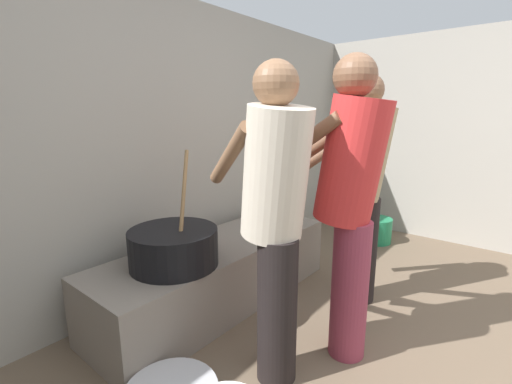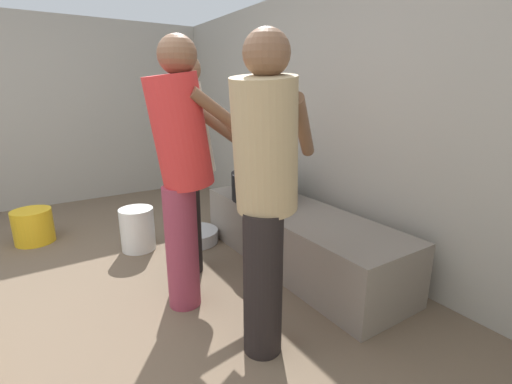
{
  "view_description": "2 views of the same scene",
  "coord_description": "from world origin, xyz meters",
  "px_view_note": "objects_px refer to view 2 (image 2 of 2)",
  "views": [
    {
      "loc": [
        -1.44,
        0.2,
        1.33
      ],
      "look_at": [
        0.23,
        1.57,
        0.85
      ],
      "focal_mm": 24.58,
      "sensor_mm": 36.0,
      "label": 1
    },
    {
      "loc": [
        2.2,
        0.2,
        1.33
      ],
      "look_at": [
        0.29,
        1.43,
        0.68
      ],
      "focal_mm": 25.13,
      "sensor_mm": 36.0,
      "label": 2
    }
  ],
  "objects_px": {
    "cooking_pot_main": "(263,185)",
    "cook_in_tan_shirt": "(265,182)",
    "bucket_white_plastic": "(138,229)",
    "cook_in_red_shirt": "(182,161)",
    "bucket_yellow_plastic": "(33,226)",
    "metal_mixing_bowl": "(194,236)",
    "cook_in_cream_shirt": "(188,154)"
  },
  "relations": [
    {
      "from": "cooking_pot_main",
      "to": "cook_in_tan_shirt",
      "type": "relative_size",
      "value": 0.43
    },
    {
      "from": "bucket_white_plastic",
      "to": "cook_in_tan_shirt",
      "type": "bearing_deg",
      "value": 8.34
    },
    {
      "from": "cook_in_red_shirt",
      "to": "cook_in_tan_shirt",
      "type": "bearing_deg",
      "value": 16.52
    },
    {
      "from": "cook_in_tan_shirt",
      "to": "cooking_pot_main",
      "type": "bearing_deg",
      "value": 146.73
    },
    {
      "from": "bucket_yellow_plastic",
      "to": "metal_mixing_bowl",
      "type": "height_order",
      "value": "bucket_yellow_plastic"
    },
    {
      "from": "cook_in_tan_shirt",
      "to": "bucket_yellow_plastic",
      "type": "distance_m",
      "value": 2.57
    },
    {
      "from": "cook_in_cream_shirt",
      "to": "cook_in_tan_shirt",
      "type": "bearing_deg",
      "value": -1.05
    },
    {
      "from": "cooking_pot_main",
      "to": "cook_in_red_shirt",
      "type": "height_order",
      "value": "cook_in_red_shirt"
    },
    {
      "from": "cook_in_cream_shirt",
      "to": "bucket_yellow_plastic",
      "type": "bearing_deg",
      "value": -141.68
    },
    {
      "from": "bucket_yellow_plastic",
      "to": "cook_in_tan_shirt",
      "type": "bearing_deg",
      "value": 23.6
    },
    {
      "from": "metal_mixing_bowl",
      "to": "cooking_pot_main",
      "type": "bearing_deg",
      "value": 48.88
    },
    {
      "from": "cook_in_cream_shirt",
      "to": "bucket_yellow_plastic",
      "type": "relative_size",
      "value": 4.77
    },
    {
      "from": "cook_in_tan_shirt",
      "to": "cook_in_red_shirt",
      "type": "distance_m",
      "value": 0.63
    },
    {
      "from": "cook_in_tan_shirt",
      "to": "bucket_yellow_plastic",
      "type": "bearing_deg",
      "value": -156.4
    },
    {
      "from": "cooking_pot_main",
      "to": "cook_in_red_shirt",
      "type": "xyz_separation_m",
      "value": [
        0.47,
        -0.88,
        0.37
      ]
    },
    {
      "from": "cook_in_red_shirt",
      "to": "bucket_yellow_plastic",
      "type": "distance_m",
      "value": 2.0
    },
    {
      "from": "bucket_white_plastic",
      "to": "bucket_yellow_plastic",
      "type": "xyz_separation_m",
      "value": [
        -0.66,
        -0.75,
        -0.03
      ]
    },
    {
      "from": "cook_in_tan_shirt",
      "to": "bucket_white_plastic",
      "type": "relative_size",
      "value": 4.33
    },
    {
      "from": "metal_mixing_bowl",
      "to": "cook_in_cream_shirt",
      "type": "bearing_deg",
      "value": -23.43
    },
    {
      "from": "cook_in_cream_shirt",
      "to": "metal_mixing_bowl",
      "type": "xyz_separation_m",
      "value": [
        -0.49,
        0.21,
        -0.84
      ]
    },
    {
      "from": "cook_in_tan_shirt",
      "to": "bucket_white_plastic",
      "type": "height_order",
      "value": "cook_in_tan_shirt"
    },
    {
      "from": "cook_in_red_shirt",
      "to": "metal_mixing_bowl",
      "type": "height_order",
      "value": "cook_in_red_shirt"
    },
    {
      "from": "cook_in_cream_shirt",
      "to": "cook_in_red_shirt",
      "type": "distance_m",
      "value": 0.43
    },
    {
      "from": "cook_in_red_shirt",
      "to": "bucket_white_plastic",
      "type": "relative_size",
      "value": 4.42
    },
    {
      "from": "cook_in_cream_shirt",
      "to": "cook_in_tan_shirt",
      "type": "xyz_separation_m",
      "value": [
        0.99,
        -0.02,
        0.01
      ]
    },
    {
      "from": "bucket_white_plastic",
      "to": "cooking_pot_main",
      "type": "bearing_deg",
      "value": 60.67
    },
    {
      "from": "cooking_pot_main",
      "to": "cook_in_cream_shirt",
      "type": "xyz_separation_m",
      "value": [
        0.08,
        -0.68,
        0.34
      ]
    },
    {
      "from": "cook_in_cream_shirt",
      "to": "cook_in_tan_shirt",
      "type": "distance_m",
      "value": 0.99
    },
    {
      "from": "cook_in_cream_shirt",
      "to": "bucket_white_plastic",
      "type": "height_order",
      "value": "cook_in_cream_shirt"
    },
    {
      "from": "cook_in_cream_shirt",
      "to": "metal_mixing_bowl",
      "type": "distance_m",
      "value": 1.0
    },
    {
      "from": "bucket_yellow_plastic",
      "to": "metal_mixing_bowl",
      "type": "xyz_separation_m",
      "value": [
        0.77,
        1.22,
        -0.1
      ]
    },
    {
      "from": "cook_in_cream_shirt",
      "to": "cooking_pot_main",
      "type": "bearing_deg",
      "value": 96.99
    }
  ]
}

